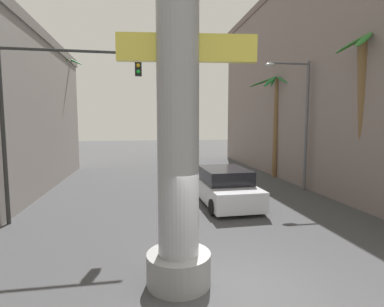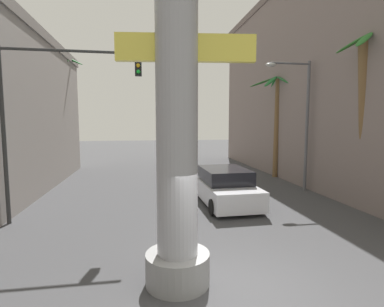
{
  "view_description": "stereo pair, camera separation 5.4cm",
  "coord_description": "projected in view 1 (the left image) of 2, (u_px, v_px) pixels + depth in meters",
  "views": [
    {
      "loc": [
        -1.93,
        -5.63,
        3.57
      ],
      "look_at": [
        0.0,
        5.64,
        2.39
      ],
      "focal_mm": 28.0,
      "sensor_mm": 36.0,
      "label": 1
    },
    {
      "loc": [
        -1.88,
        -5.64,
        3.57
      ],
      "look_at": [
        0.0,
        5.64,
        2.39
      ],
      "focal_mm": 28.0,
      "sensor_mm": 36.0,
      "label": 2
    }
  ],
  "objects": [
    {
      "name": "traffic_light_mast",
      "position": [
        53.0,
        100.0,
        10.45
      ],
      "size": [
        5.51,
        0.32,
        6.17
      ],
      "color": "#333333",
      "rests_on": "ground"
    },
    {
      "name": "palm_tree_far_left",
      "position": [
        64.0,
        93.0,
        21.35
      ],
      "size": [
        2.96,
        3.06,
        8.37
      ],
      "color": "brown",
      "rests_on": "ground"
    },
    {
      "name": "neon_sign_pole",
      "position": [
        178.0,
        81.0,
        6.23
      ],
      "size": [
        3.27,
        1.42,
        10.19
      ],
      "color": "#9E9EA3",
      "rests_on": "ground"
    },
    {
      "name": "car_lead",
      "position": [
        224.0,
        187.0,
        13.33
      ],
      "size": [
        2.26,
        4.84,
        1.56
      ],
      "color": "black",
      "rests_on": "ground"
    },
    {
      "name": "palm_tree_near_right",
      "position": [
        365.0,
        110.0,
        12.09
      ],
      "size": [
        2.56,
        2.65,
        7.1
      ],
      "color": "brown",
      "rests_on": "ground"
    },
    {
      "name": "palm_tree_mid_right",
      "position": [
        276.0,
        114.0,
        19.55
      ],
      "size": [
        3.28,
        3.41,
        6.62
      ],
      "color": "brown",
      "rests_on": "ground"
    },
    {
      "name": "building_right",
      "position": [
        347.0,
        79.0,
        18.63
      ],
      "size": [
        7.96,
        25.62,
        12.5
      ],
      "color": "slate",
      "rests_on": "ground"
    },
    {
      "name": "ground_plane",
      "position": [
        178.0,
        190.0,
        16.02
      ],
      "size": [
        91.12,
        91.12,
        0.0
      ],
      "primitive_type": "plane",
      "color": "#424244"
    },
    {
      "name": "street_lamp",
      "position": [
        300.0,
        113.0,
        15.48
      ],
      "size": [
        2.43,
        0.28,
        6.7
      ],
      "color": "#59595E",
      "rests_on": "ground"
    }
  ]
}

